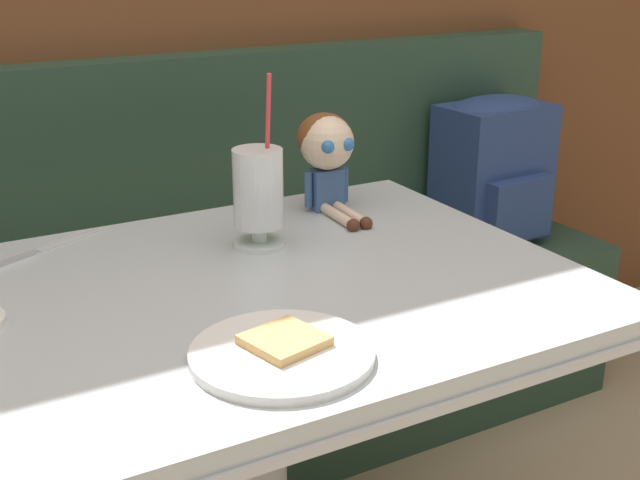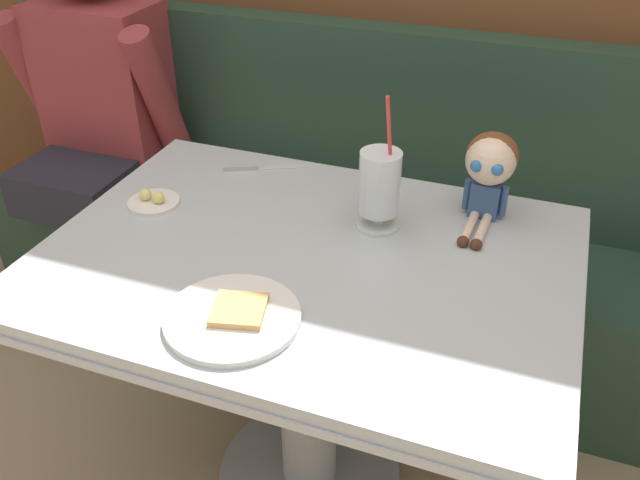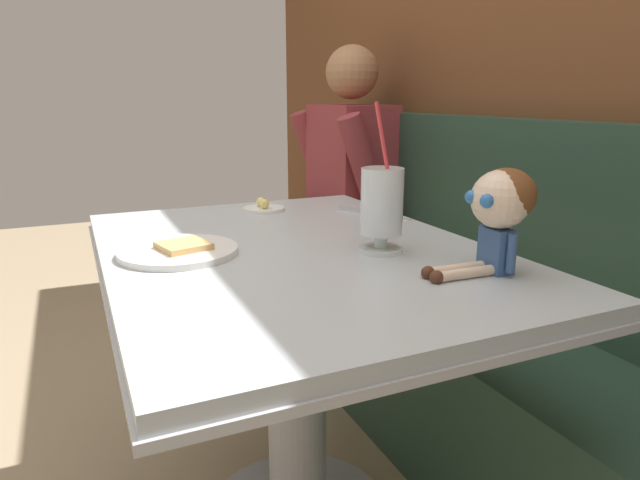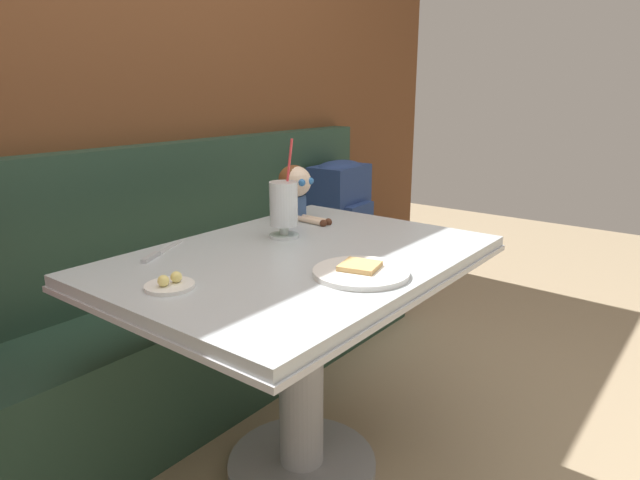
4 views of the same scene
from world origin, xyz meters
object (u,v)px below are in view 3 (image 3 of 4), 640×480
object	(u,v)px
butter_saucer	(264,208)
butter_knife	(361,211)
seated_doll	(500,205)
milkshake_glass	(382,205)
diner_patron	(342,176)
toast_plate	(179,251)

from	to	relation	value
butter_saucer	butter_knife	distance (m)	0.28
butter_saucer	seated_doll	size ratio (longest dim) A/B	0.54
butter_saucer	butter_knife	world-z (taller)	butter_saucer
butter_knife	seated_doll	size ratio (longest dim) A/B	0.99
milkshake_glass	butter_knife	xyz separation A→B (m)	(-0.38, 0.16, -0.10)
butter_knife	diner_patron	world-z (taller)	diner_patron
diner_patron	milkshake_glass	bearing A→B (deg)	-22.28
seated_doll	milkshake_glass	bearing A→B (deg)	-149.00
milkshake_glass	seated_doll	bearing A→B (deg)	31.00
toast_plate	diner_patron	xyz separation A→B (m)	(-0.88, 0.82, -0.01)
butter_knife	toast_plate	bearing A→B (deg)	-68.36
butter_saucer	diner_patron	world-z (taller)	diner_patron
butter_saucer	seated_doll	world-z (taller)	seated_doll
butter_knife	seated_doll	world-z (taller)	seated_doll
milkshake_glass	butter_saucer	xyz separation A→B (m)	(-0.52, -0.09, -0.09)
toast_plate	butter_saucer	size ratio (longest dim) A/B	2.08
toast_plate	diner_patron	bearing A→B (deg)	136.92
butter_saucer	diner_patron	distance (m)	0.73
milkshake_glass	diner_patron	distance (m)	1.13
toast_plate	seated_doll	bearing A→B (deg)	55.16
toast_plate	milkshake_glass	distance (m)	0.44
toast_plate	diner_patron	size ratio (longest dim) A/B	0.31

